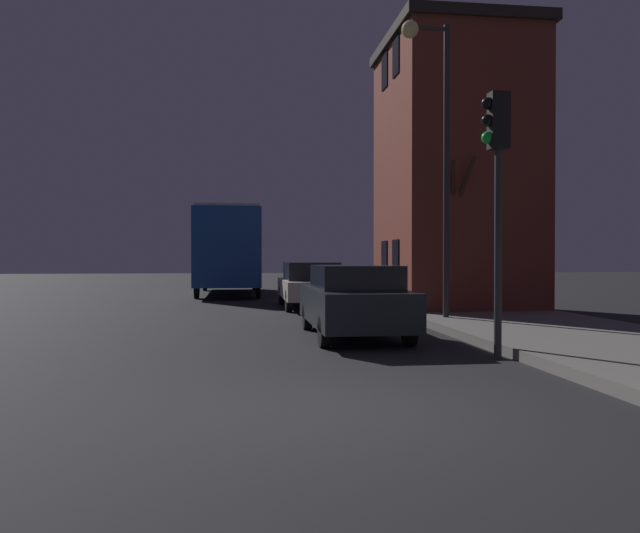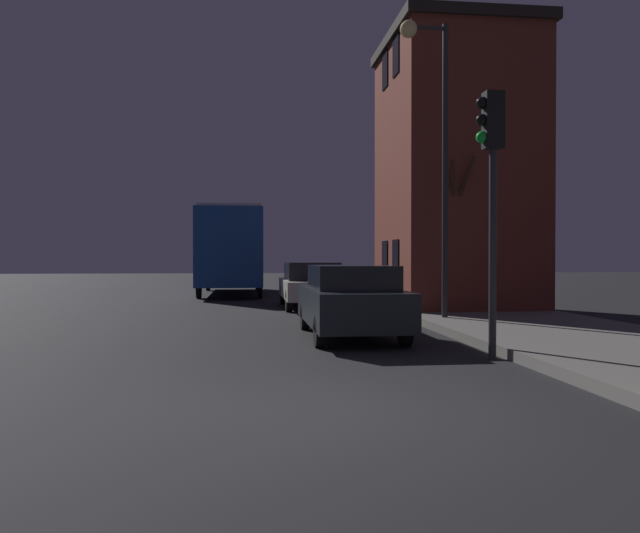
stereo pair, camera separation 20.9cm
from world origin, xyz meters
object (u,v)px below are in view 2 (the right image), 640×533
object	(u,v)px
bare_tree	(452,239)
car_near_lane	(350,300)
bus	(231,245)
traffic_light	(491,167)
car_mid_lane	(311,284)
streetlamp	(433,120)

from	to	relation	value
bare_tree	car_near_lane	world-z (taller)	bare_tree
bare_tree	bus	distance (m)	13.37
traffic_light	car_near_lane	distance (m)	4.06
car_near_lane	car_mid_lane	world-z (taller)	car_mid_lane
streetlamp	traffic_light	world-z (taller)	streetlamp
traffic_light	bus	size ratio (longest dim) A/B	0.45
bus	car_near_lane	size ratio (longest dim) A/B	2.16
traffic_light	car_near_lane	xyz separation A→B (m)	(-1.78, 2.85, -2.28)
traffic_light	bare_tree	world-z (taller)	traffic_light
bus	car_mid_lane	bearing A→B (deg)	-71.56
streetlamp	car_mid_lane	xyz separation A→B (m)	(-2.37, 5.35, -4.12)
bus	car_near_lane	distance (m)	15.91
bus	streetlamp	bearing A→B (deg)	-69.37
car_mid_lane	bus	bearing A→B (deg)	108.44
streetlamp	car_mid_lane	distance (m)	7.16
traffic_light	car_mid_lane	world-z (taller)	traffic_light
bare_tree	bus	xyz separation A→B (m)	(-6.09, 11.90, 0.08)
traffic_light	bare_tree	bearing A→B (deg)	76.43
car_mid_lane	traffic_light	bearing A→B (deg)	-80.13
traffic_light	car_mid_lane	bearing A→B (deg)	99.87
bare_tree	car_near_lane	bearing A→B (deg)	-132.16
car_mid_lane	streetlamp	bearing A→B (deg)	-66.16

